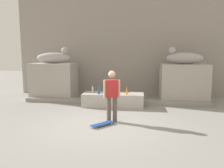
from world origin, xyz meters
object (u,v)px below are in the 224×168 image
skater (112,94)px  bottle_blue (99,91)px  statue_reclining_right (184,58)px  skateboard (102,124)px  bottle_clear (93,89)px  statue_reclining_left (54,57)px  bottle_orange (127,92)px

skater → bottle_blue: skater is taller
statue_reclining_right → skater: size_ratio=0.99×
skateboard → bottle_clear: bearing=60.4°
statue_reclining_left → skateboard: size_ratio=2.30×
statue_reclining_right → bottle_blue: size_ratio=5.54×
statue_reclining_left → bottle_clear: (2.10, -0.96, -1.36)m
statue_reclining_left → bottle_orange: statue_reclining_left is taller
skater → bottle_blue: 2.04m
statue_reclining_left → statue_reclining_right: bearing=-9.4°
skateboard → bottle_orange: bottle_orange is taller
bottle_blue → bottle_orange: bearing=-2.2°
bottle_blue → bottle_clear: bearing=126.2°
bottle_orange → bottle_blue: 1.15m
statue_reclining_right → skater: 4.51m
skater → skateboard: bearing=-126.9°
statue_reclining_right → skateboard: bearing=57.0°
bottle_orange → bottle_clear: bearing=159.8°
bottle_orange → bottle_blue: (-1.15, 0.04, -0.00)m
bottle_blue → skater: bearing=-67.3°
statue_reclining_left → skater: size_ratio=1.00×
bottle_orange → bottle_clear: 1.63m
statue_reclining_left → bottle_orange: 4.16m
bottle_orange → bottle_clear: size_ratio=1.12×
skateboard → bottle_blue: bottle_blue is taller
skater → bottle_clear: size_ratio=6.13×
bottle_clear → bottle_blue: bearing=-53.8°
bottle_orange → skater: bearing=-101.5°
skater → bottle_clear: (-1.16, 2.38, -0.25)m
bottle_clear → skater: bearing=-64.0°
skater → skateboard: 1.00m
skateboard → bottle_clear: bottle_clear is taller
skater → statue_reclining_right: bearing=40.4°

